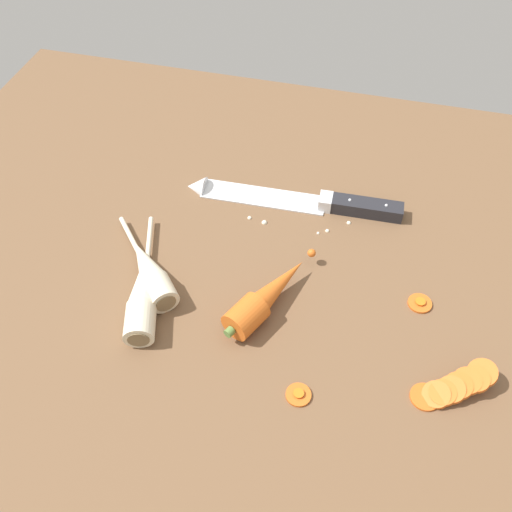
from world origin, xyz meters
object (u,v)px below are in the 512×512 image
at_px(whole_carrot, 266,297).
at_px(chefs_knife, 289,198).
at_px(carrot_slice_stray_near, 299,394).
at_px(parsnip_front, 150,272).
at_px(carrot_slice_stray_mid, 420,303).
at_px(parsnip_mid_left, 143,294).
at_px(carrot_slice_stack, 455,387).

bearing_deg(whole_carrot, chefs_knife, 93.51).
bearing_deg(carrot_slice_stray_near, parsnip_front, 152.76).
height_order(chefs_knife, whole_carrot, whole_carrot).
bearing_deg(carrot_slice_stray_mid, carrot_slice_stray_near, -127.56).
height_order(parsnip_front, carrot_slice_stray_near, parsnip_front).
height_order(parsnip_front, parsnip_mid_left, same).
xyz_separation_m(whole_carrot, carrot_slice_stray_mid, (0.20, 0.05, -0.02)).
xyz_separation_m(chefs_knife, parsnip_mid_left, (-0.15, -0.24, 0.01)).
xyz_separation_m(parsnip_front, parsnip_mid_left, (0.00, -0.04, -0.00)).
xyz_separation_m(carrot_slice_stray_near, carrot_slice_stray_mid, (0.13, 0.17, -0.00)).
height_order(chefs_knife, carrot_slice_stray_near, chefs_knife).
height_order(parsnip_front, carrot_slice_stack, parsnip_front).
bearing_deg(parsnip_front, carrot_slice_stray_near, -27.24).
height_order(parsnip_mid_left, carrot_slice_stray_mid, parsnip_mid_left).
bearing_deg(parsnip_front, whole_carrot, -0.82).
bearing_deg(carrot_slice_stray_mid, carrot_slice_stack, -69.25).
bearing_deg(carrot_slice_stray_near, parsnip_mid_left, 160.05).
xyz_separation_m(carrot_slice_stack, carrot_slice_stray_mid, (-0.05, 0.12, -0.01)).
distance_m(whole_carrot, carrot_slice_stray_near, 0.14).
relative_size(parsnip_front, carrot_slice_stray_near, 4.97).
bearing_deg(parsnip_front, carrot_slice_stack, -9.55).
height_order(whole_carrot, carrot_slice_stray_mid, whole_carrot).
distance_m(parsnip_front, carrot_slice_stray_mid, 0.37).
height_order(parsnip_mid_left, carrot_slice_stack, parsnip_mid_left).
relative_size(chefs_knife, parsnip_mid_left, 1.58).
distance_m(parsnip_front, carrot_slice_stack, 0.42).
distance_m(chefs_knife, carrot_slice_stack, 0.38).
distance_m(whole_carrot, parsnip_mid_left, 0.17).
xyz_separation_m(whole_carrot, parsnip_front, (-0.17, 0.00, -0.00)).
relative_size(carrot_slice_stack, carrot_slice_stray_mid, 3.04).
bearing_deg(parsnip_front, chefs_knife, 53.16).
distance_m(carrot_slice_stray_near, carrot_slice_stray_mid, 0.22).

